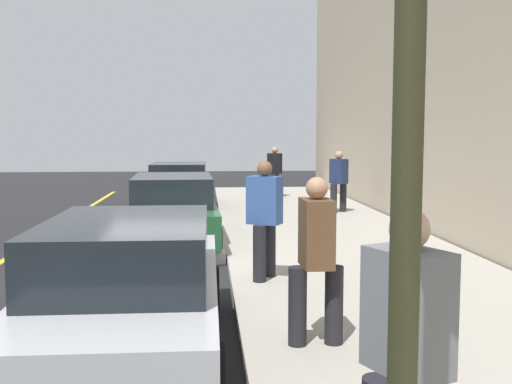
# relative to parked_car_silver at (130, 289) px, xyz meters

# --- Properties ---
(ground_plane) EXTENTS (56.00, 56.00, 0.00)m
(ground_plane) POSITION_rel_parked_car_silver_xyz_m (5.26, -0.17, -0.76)
(ground_plane) COLOR black
(sidewalk) EXTENTS (28.00, 4.60, 0.15)m
(sidewalk) POSITION_rel_parked_car_silver_xyz_m (5.26, -3.47, -0.68)
(sidewalk) COLOR #A39E93
(sidewalk) RESTS_ON ground
(lane_stripe_centre) EXTENTS (28.00, 0.14, 0.01)m
(lane_stripe_centre) POSITION_rel_parked_car_silver_xyz_m (5.26, 3.03, -0.76)
(lane_stripe_centre) COLOR gold
(lane_stripe_centre) RESTS_ON ground
(snow_bank_curb) EXTENTS (6.93, 0.56, 0.22)m
(snow_bank_curb) POSITION_rel_parked_car_silver_xyz_m (8.08, -0.87, -0.65)
(snow_bank_curb) COLOR white
(snow_bank_curb) RESTS_ON ground
(parked_car_silver) EXTENTS (4.80, 1.92, 1.51)m
(parked_car_silver) POSITION_rel_parked_car_silver_xyz_m (0.00, 0.00, 0.00)
(parked_car_silver) COLOR black
(parked_car_silver) RESTS_ON ground
(parked_car_green) EXTENTS (4.78, 2.02, 1.51)m
(parked_car_green) POSITION_rel_parked_car_silver_xyz_m (6.68, -0.09, -0.00)
(parked_car_green) COLOR black
(parked_car_green) RESTS_ON ground
(parked_car_black) EXTENTS (4.38, 1.94, 1.51)m
(parked_car_black) POSITION_rel_parked_car_silver_xyz_m (12.34, 0.02, -0.00)
(parked_car_black) COLOR black
(parked_car_black) RESTS_ON ground
(pedestrian_blue_coat) EXTENTS (0.56, 0.58, 1.82)m
(pedestrian_blue_coat) POSITION_rel_parked_car_silver_xyz_m (2.85, -1.69, 0.36)
(pedestrian_blue_coat) COLOR black
(pedestrian_blue_coat) RESTS_ON sidewalk
(pedestrian_grey_coat) EXTENTS (0.57, 0.56, 1.80)m
(pedestrian_grey_coat) POSITION_rel_parked_car_silver_xyz_m (-3.00, -1.95, 0.35)
(pedestrian_grey_coat) COLOR black
(pedestrian_grey_coat) RESTS_ON sidewalk
(pedestrian_black_coat) EXTENTS (0.57, 0.56, 1.79)m
(pedestrian_black_coat) POSITION_rel_parked_car_silver_xyz_m (15.19, -3.23, 0.35)
(pedestrian_black_coat) COLOR black
(pedestrian_black_coat) RESTS_ON sidewalk
(pedestrian_brown_coat) EXTENTS (0.49, 0.59, 1.78)m
(pedestrian_brown_coat) POSITION_rel_parked_car_silver_xyz_m (-0.13, -1.94, 0.34)
(pedestrian_brown_coat) COLOR black
(pedestrian_brown_coat) RESTS_ON sidewalk
(pedestrian_navy_coat) EXTENTS (0.56, 0.52, 1.75)m
(pedestrian_navy_coat) POSITION_rel_parked_car_silver_xyz_m (10.77, -4.58, 0.33)
(pedestrian_navy_coat) COLOR black
(pedestrian_navy_coat) RESTS_ON sidewalk
(traffic_light_pole) EXTENTS (0.35, 0.26, 3.99)m
(traffic_light_pole) POSITION_rel_parked_car_silver_xyz_m (-4.05, -1.57, 2.11)
(traffic_light_pole) COLOR #2D2D19
(traffic_light_pole) RESTS_ON sidewalk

